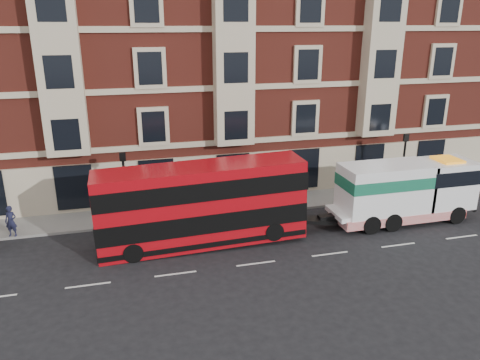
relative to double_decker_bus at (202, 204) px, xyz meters
The scene contains 8 objects.
ground 4.27m from the double_decker_bus, 52.46° to the right, with size 120.00×120.00×0.00m, color black.
sidewalk 5.63m from the double_decker_bus, 65.03° to the left, with size 90.00×3.00×0.15m, color slate.
victorian_terrace 14.66m from the double_decker_bus, 77.61° to the left, with size 45.00×12.00×20.40m.
lamp_post_west 5.11m from the double_decker_bus, 138.62° to the left, with size 0.35×0.15×4.35m.
lamp_post_east 14.57m from the double_decker_bus, 13.37° to the left, with size 0.35×0.15×4.35m.
double_decker_bus is the anchor object (origin of this frame).
tow_truck 12.06m from the double_decker_bus, ahead, with size 8.75×2.59×3.65m.
pedestrian 10.66m from the double_decker_bus, 161.71° to the left, with size 0.64×0.42×1.76m, color #1C1D38.
Camera 1 is at (-5.99, -19.81, 11.43)m, focal length 35.00 mm.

